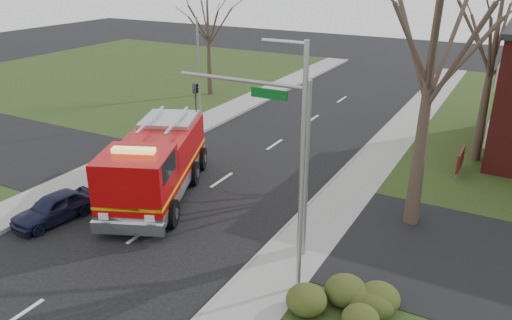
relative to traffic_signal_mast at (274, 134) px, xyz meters
The scene contains 13 objects.
ground 7.18m from the traffic_signal_mast, 163.94° to the right, with size 120.00×120.00×0.00m, color black.
sidewalk_right 4.97m from the traffic_signal_mast, 56.58° to the right, with size 2.40×80.00×0.15m, color gray.
sidewalk_left 12.41m from the traffic_signal_mast, behind, with size 2.40×80.00×0.15m, color gray.
health_center_sign 12.79m from the traffic_signal_mast, 64.32° to the left, with size 0.12×2.00×1.40m.
hedge_corner 6.14m from the traffic_signal_mast, 33.41° to the right, with size 2.80×2.00×0.90m, color #324017.
bare_tree_near 6.78m from the traffic_signal_mast, 46.37° to the left, with size 6.00×6.00×12.00m.
bare_tree_far 14.80m from the traffic_signal_mast, 66.79° to the left, with size 5.25×5.25×10.50m.
bare_tree_left 23.97m from the traffic_signal_mast, 129.43° to the left, with size 4.50×4.50×9.00m.
traffic_signal_mast is the anchor object (origin of this frame).
streetlight_pole 2.78m from the traffic_signal_mast, 46.02° to the right, with size 1.48×0.16×8.40m.
utility_pole_far 17.38m from the traffic_signal_mast, 133.85° to the left, with size 0.14×0.14×7.00m, color gray.
fire_engine 7.72m from the traffic_signal_mast, 167.60° to the left, with size 6.02×8.99×3.44m.
parked_car_maroon 10.38m from the traffic_signal_mast, 164.81° to the right, with size 1.46×3.64×1.24m, color #181A35.
Camera 1 is at (12.73, -13.51, 10.48)m, focal length 35.00 mm.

